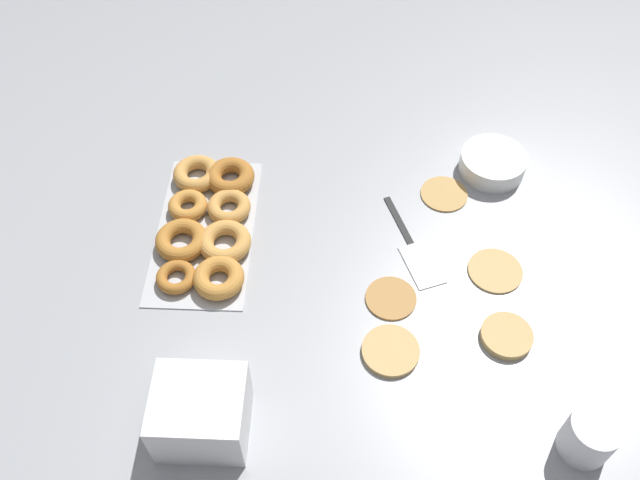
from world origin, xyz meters
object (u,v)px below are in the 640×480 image
pancake_3 (444,193)px  pancake_4 (391,298)px  container_stack (201,413)px  spatula (417,254)px  pancake_2 (391,351)px  pancake_1 (507,336)px  batter_bowl (492,163)px  donut_tray (208,222)px  paper_cup (589,436)px  pancake_0 (495,270)px

pancake_3 → pancake_4: bearing=-24.0°
container_stack → spatula: bearing=135.3°
pancake_2 → pancake_4: 0.12m
pancake_3 → container_stack: bearing=-39.0°
pancake_1 → container_stack: container_stack is taller
pancake_4 → batter_bowl: bearing=146.6°
donut_tray → paper_cup: 0.82m
batter_bowl → pancake_4: bearing=-33.4°
pancake_3 → paper_cup: size_ratio=1.12×
pancake_3 → donut_tray: 0.51m
paper_cup → spatula: bearing=-146.7°
pancake_3 → pancake_1: bearing=14.2°
pancake_4 → paper_cup: (0.28, 0.31, 0.04)m
pancake_0 → paper_cup: size_ratio=1.19×
pancake_0 → pancake_2: bearing=-48.3°
pancake_2 → container_stack: bearing=-63.9°
pancake_3 → donut_tray: donut_tray is taller
donut_tray → batter_bowl: size_ratio=2.69×
pancake_0 → pancake_3: (-0.20, -0.09, -0.00)m
pancake_4 → paper_cup: bearing=47.8°
pancake_1 → pancake_2: 0.22m
spatula → pancake_0: bearing=56.5°
pancake_4 → pancake_2: bearing=-1.7°
pancake_0 → pancake_4: size_ratio=1.10×
pancake_1 → donut_tray: (-0.24, -0.59, 0.01)m
pancake_1 → pancake_2: bearing=-79.8°
donut_tray → container_stack: container_stack is taller
pancake_1 → batter_bowl: size_ratio=0.67×
pancake_2 → pancake_3: (-0.39, 0.13, -0.00)m
pancake_0 → pancake_3: pancake_0 is taller
pancake_0 → paper_cup: (0.36, 0.10, 0.04)m
container_stack → pancake_3: bearing=141.0°
pancake_2 → paper_cup: (0.17, 0.32, 0.04)m
pancake_3 → spatula: (0.17, -0.07, -0.00)m
pancake_4 → donut_tray: 0.41m
batter_bowl → pancake_1: bearing=-2.8°
donut_tray → pancake_4: bearing=66.5°
pancake_4 → container_stack: bearing=-49.7°
pancake_2 → donut_tray: donut_tray is taller
pancake_3 → batter_bowl: bearing=125.3°
pancake_1 → pancake_4: 0.23m
pancake_0 → pancake_3: size_ratio=1.06×
donut_tray → batter_bowl: 0.64m
container_stack → spatula: (-0.38, 0.38, -0.06)m
pancake_0 → batter_bowl: 0.28m
pancake_4 → pancake_1: bearing=69.9°
pancake_4 → paper_cup: paper_cup is taller
container_stack → pancake_4: bearing=130.3°
pancake_1 → pancake_3: size_ratio=0.94×
pancake_2 → donut_tray: bearing=-126.9°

